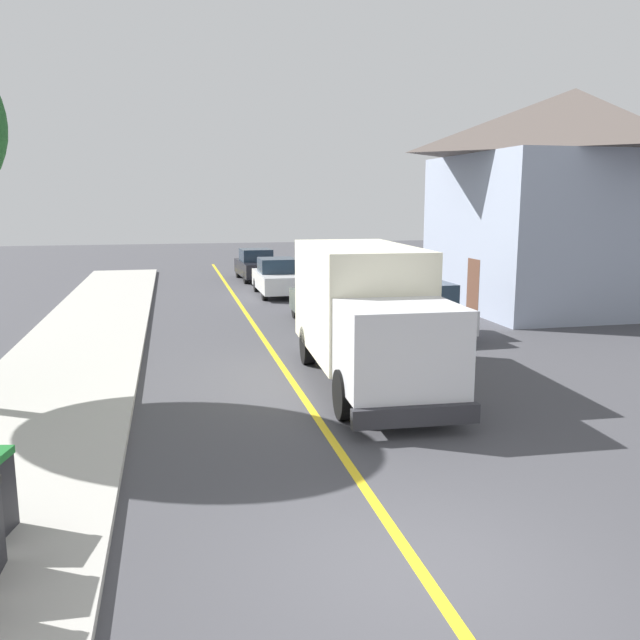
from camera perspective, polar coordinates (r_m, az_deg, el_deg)
name	(u,v)px	position (r m, az deg, el deg)	size (l,w,h in m)	color
ground_plane	(419,569)	(8.35, 8.62, -20.57)	(120.00, 120.00, 0.00)	#424247
sidewalk_curb	(6,470)	(11.76, -25.62, -11.64)	(3.60, 60.00, 0.15)	#ADAAA3
centre_line_yellow	(281,364)	(17.39, -3.43, -3.86)	(0.16, 56.00, 0.01)	gold
box_truck	(365,309)	(15.42, 3.94, 0.98)	(2.72, 7.28, 3.20)	#F2EDCC
parked_car_near	(325,302)	(22.83, 0.44, 1.60)	(1.84, 4.42, 1.67)	#4C564C
parked_car_mid	(277,278)	(29.91, -3.72, 3.67)	(1.80, 4.40, 1.67)	silver
parked_car_far	(256,265)	(35.70, -5.54, 4.74)	(1.99, 4.47, 1.67)	black
parked_van_across	(423,309)	(21.57, 8.92, 0.95)	(1.89, 4.43, 1.67)	#B7B7BC
house_across_street	(569,196)	(28.33, 20.77, 10.05)	(9.78, 9.09, 8.53)	#939EB2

